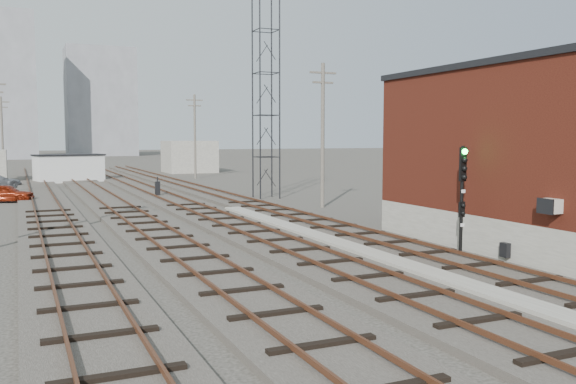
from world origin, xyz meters
TOP-DOWN VIEW (x-y plane):
  - ground at (0.00, 60.00)m, footprint 320.00×320.00m
  - track_right at (2.50, 39.00)m, footprint 3.20×90.00m
  - track_mid_right at (-1.50, 39.00)m, footprint 3.20×90.00m
  - track_mid_left at (-5.50, 39.00)m, footprint 3.20×90.00m
  - track_left at (-9.50, 39.00)m, footprint 3.20×90.00m
  - platform_curb at (0.50, 14.00)m, footprint 0.90×28.00m
  - brick_building at (7.50, 12.00)m, footprint 6.54×12.20m
  - lattice_tower at (5.50, 35.00)m, footprint 1.60×1.60m
  - utility_pole_left_c at (-12.50, 70.00)m, footprint 1.80×0.24m
  - utility_pole_right_a at (6.50, 28.00)m, footprint 1.80×0.24m
  - utility_pole_right_b at (6.50, 58.00)m, footprint 1.80×0.24m
  - apartment_right at (8.00, 150.00)m, footprint 16.00×12.00m
  - shed_right at (9.00, 70.00)m, footprint 6.00×6.00m
  - signal_mast at (3.70, 11.46)m, footprint 0.40×0.41m
  - switch_stand at (-1.71, 38.40)m, footprint 0.33×0.33m
  - site_trailer at (-6.36, 58.08)m, footprint 7.00×4.16m
  - car_red at (-11.86, 39.45)m, footprint 3.95×2.49m

SIDE VIEW (x-z plane):
  - ground at x=0.00m, z-range 0.00..0.00m
  - track_right at x=2.50m, z-range -0.09..0.30m
  - track_mid_right at x=-1.50m, z-range -0.09..0.30m
  - track_mid_left at x=-5.50m, z-range -0.09..0.30m
  - track_left at x=-9.50m, z-range -0.09..0.30m
  - platform_curb at x=0.50m, z-range 0.00..0.26m
  - car_red at x=-11.86m, z-range 0.00..1.25m
  - switch_stand at x=-1.71m, z-range -0.04..1.38m
  - site_trailer at x=-6.36m, z-range 0.01..2.77m
  - shed_right at x=9.00m, z-range 0.00..4.00m
  - signal_mast at x=3.70m, z-range 0.37..4.47m
  - brick_building at x=7.50m, z-range 0.02..7.24m
  - utility_pole_left_c at x=-12.50m, z-range 0.30..9.30m
  - utility_pole_right_a at x=6.50m, z-range 0.30..9.30m
  - utility_pole_right_b at x=6.50m, z-range 0.30..9.30m
  - lattice_tower at x=5.50m, z-range 0.00..15.00m
  - apartment_right at x=8.00m, z-range 0.00..26.00m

